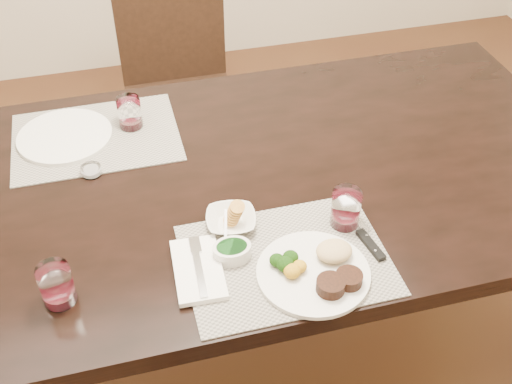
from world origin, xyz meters
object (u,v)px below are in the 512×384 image
object	(u,v)px
steak_knife	(366,237)
dinner_plate	(319,270)
chair_far	(179,79)
wine_glass_near	(346,210)
cracker_bowl	(231,220)
far_plate	(65,136)

from	to	relation	value
steak_knife	dinner_plate	bearing A→B (deg)	-161.02
chair_far	wine_glass_near	size ratio (longest dim) A/B	9.34
cracker_bowl	dinner_plate	bearing A→B (deg)	-53.34
dinner_plate	cracker_bowl	xyz separation A→B (m)	(-0.15, 0.20, 0.00)
chair_far	steak_knife	xyz separation A→B (m)	(0.25, -1.24, 0.26)
steak_knife	wine_glass_near	world-z (taller)	wine_glass_near
chair_far	wine_glass_near	world-z (taller)	chair_far
chair_far	far_plate	bearing A→B (deg)	-122.45
chair_far	cracker_bowl	world-z (taller)	chair_far
steak_knife	far_plate	distance (m)	0.89
far_plate	wine_glass_near	bearing A→B (deg)	-39.62
dinner_plate	steak_knife	world-z (taller)	dinner_plate
cracker_bowl	far_plate	distance (m)	0.59
steak_knife	far_plate	size ratio (longest dim) A/B	0.91
cracker_bowl	wine_glass_near	world-z (taller)	wine_glass_near
chair_far	wine_glass_near	distance (m)	1.23
chair_far	steak_knife	size ratio (longest dim) A/B	3.77
dinner_plate	steak_knife	size ratio (longest dim) A/B	1.06
chair_far	steak_knife	world-z (taller)	chair_far
steak_knife	cracker_bowl	xyz separation A→B (m)	(-0.30, 0.13, 0.01)
steak_knife	cracker_bowl	bearing A→B (deg)	147.53
dinner_plate	far_plate	bearing A→B (deg)	109.20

